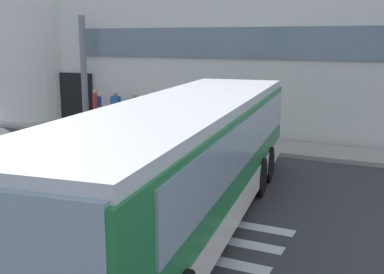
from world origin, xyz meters
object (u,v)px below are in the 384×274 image
Objects in this scene: passenger_by_doorway at (116,108)px; passenger_near_column at (96,105)px; passenger_at_curb_edge at (135,111)px; safety_bollard_yellow at (257,143)px; bus_main_foreground at (184,166)px; entry_support_column at (84,71)px.

passenger_near_column is at bearing 173.84° from passenger_by_doorway.
passenger_at_curb_edge is 5.67m from safety_bollard_yellow.
passenger_by_doorway and passenger_at_curb_edge have the same top height.
bus_main_foreground is 10.63m from passenger_by_doorway.
bus_main_foreground is at bearing -86.16° from safety_bollard_yellow.
bus_main_foreground is at bearing -44.27° from passenger_near_column.
entry_support_column is at bearing 167.25° from passenger_by_doorway.
safety_bollard_yellow is (8.61, -1.80, -2.10)m from entry_support_column.
entry_support_column is 9.04m from safety_bollard_yellow.
bus_main_foreground reaches higher than safety_bollard_yellow.
safety_bollard_yellow is at bearing -11.81° from entry_support_column.
safety_bollard_yellow is (5.53, -1.07, -0.63)m from passenger_at_curb_edge.
safety_bollard_yellow is (6.67, -1.36, -0.63)m from passenger_by_doorway.
entry_support_column is 2.87× the size of passenger_near_column.
bus_main_foreground is 9.67m from passenger_at_curb_edge.
passenger_by_doorway is at bearing 168.47° from safety_bollard_yellow.
safety_bollard_yellow is at bearing -11.53° from passenger_by_doorway.
bus_main_foreground is (9.05, -8.34, -1.22)m from entry_support_column.
bus_main_foreground reaches higher than passenger_by_doorway.
bus_main_foreground reaches higher than passenger_near_column.
passenger_at_curb_edge is at bearing 169.09° from safety_bollard_yellow.
passenger_by_doorway is at bearing 165.49° from passenger_at_curb_edge.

